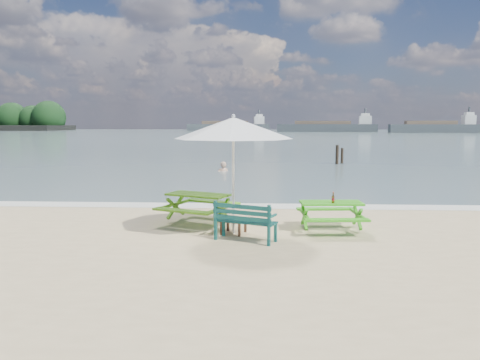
{
  "coord_description": "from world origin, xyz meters",
  "views": [
    {
      "loc": [
        0.28,
        -9.44,
        2.53
      ],
      "look_at": [
        -0.35,
        3.0,
        1.0
      ],
      "focal_mm": 35.0,
      "sensor_mm": 36.0,
      "label": 1
    }
  ],
  "objects_px": {
    "picnic_table_right": "(331,217)",
    "side_table": "(234,226)",
    "patio_umbrella": "(233,128)",
    "swimmer": "(223,178)",
    "park_bench": "(245,229)",
    "beer_bottle": "(333,199)",
    "picnic_table_left": "(198,209)"
  },
  "relations": [
    {
      "from": "picnic_table_left",
      "to": "picnic_table_right",
      "type": "distance_m",
      "value": 3.32
    },
    {
      "from": "beer_bottle",
      "to": "swimmer",
      "type": "distance_m",
      "value": 14.21
    },
    {
      "from": "side_table",
      "to": "picnic_table_right",
      "type": "bearing_deg",
      "value": 10.14
    },
    {
      "from": "beer_bottle",
      "to": "picnic_table_right",
      "type": "bearing_deg",
      "value": 97.8
    },
    {
      "from": "patio_umbrella",
      "to": "beer_bottle",
      "type": "height_order",
      "value": "patio_umbrella"
    },
    {
      "from": "side_table",
      "to": "swimmer",
      "type": "distance_m",
      "value": 14.01
    },
    {
      "from": "patio_umbrella",
      "to": "beer_bottle",
      "type": "distance_m",
      "value": 2.83
    },
    {
      "from": "picnic_table_left",
      "to": "beer_bottle",
      "type": "distance_m",
      "value": 3.4
    },
    {
      "from": "picnic_table_right",
      "to": "beer_bottle",
      "type": "bearing_deg",
      "value": -82.2
    },
    {
      "from": "beer_bottle",
      "to": "side_table",
      "type": "bearing_deg",
      "value": -173.34
    },
    {
      "from": "picnic_table_right",
      "to": "park_bench",
      "type": "bearing_deg",
      "value": -152.0
    },
    {
      "from": "patio_umbrella",
      "to": "park_bench",
      "type": "bearing_deg",
      "value": -65.15
    },
    {
      "from": "side_table",
      "to": "beer_bottle",
      "type": "height_order",
      "value": "beer_bottle"
    },
    {
      "from": "picnic_table_right",
      "to": "swimmer",
      "type": "xyz_separation_m",
      "value": [
        -3.72,
        13.52,
        -0.73
      ]
    },
    {
      "from": "picnic_table_right",
      "to": "swimmer",
      "type": "bearing_deg",
      "value": 105.4
    },
    {
      "from": "park_bench",
      "to": "swimmer",
      "type": "height_order",
      "value": "park_bench"
    },
    {
      "from": "side_table",
      "to": "swimmer",
      "type": "bearing_deg",
      "value": 95.95
    },
    {
      "from": "patio_umbrella",
      "to": "swimmer",
      "type": "relative_size",
      "value": 1.84
    },
    {
      "from": "picnic_table_right",
      "to": "swimmer",
      "type": "distance_m",
      "value": 14.04
    },
    {
      "from": "park_bench",
      "to": "swimmer",
      "type": "xyz_separation_m",
      "value": [
        -1.75,
        14.57,
        -0.65
      ]
    },
    {
      "from": "park_bench",
      "to": "beer_bottle",
      "type": "distance_m",
      "value": 2.25
    },
    {
      "from": "picnic_table_right",
      "to": "park_bench",
      "type": "relative_size",
      "value": 1.2
    },
    {
      "from": "swimmer",
      "to": "picnic_table_right",
      "type": "bearing_deg",
      "value": -74.6
    },
    {
      "from": "picnic_table_right",
      "to": "side_table",
      "type": "relative_size",
      "value": 2.54
    },
    {
      "from": "picnic_table_left",
      "to": "picnic_table_right",
      "type": "height_order",
      "value": "picnic_table_left"
    },
    {
      "from": "picnic_table_left",
      "to": "swimmer",
      "type": "height_order",
      "value": "picnic_table_left"
    },
    {
      "from": "beer_bottle",
      "to": "swimmer",
      "type": "xyz_separation_m",
      "value": [
        -3.74,
        13.66,
        -1.17
      ]
    },
    {
      "from": "picnic_table_right",
      "to": "park_bench",
      "type": "height_order",
      "value": "park_bench"
    },
    {
      "from": "picnic_table_left",
      "to": "beer_bottle",
      "type": "relative_size",
      "value": 8.66
    },
    {
      "from": "picnic_table_left",
      "to": "park_bench",
      "type": "xyz_separation_m",
      "value": [
        1.27,
        -1.75,
        -0.11
      ]
    },
    {
      "from": "beer_bottle",
      "to": "swimmer",
      "type": "relative_size",
      "value": 0.14
    },
    {
      "from": "picnic_table_left",
      "to": "patio_umbrella",
      "type": "xyz_separation_m",
      "value": [
        0.97,
        -1.11,
        2.05
      ]
    }
  ]
}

